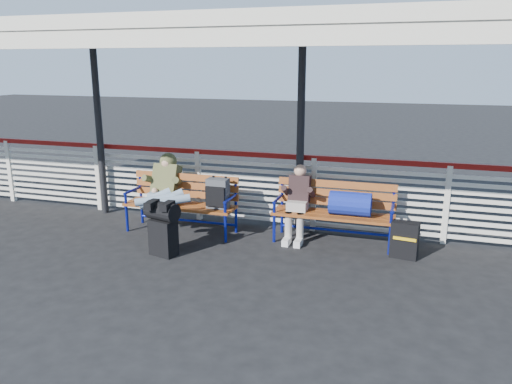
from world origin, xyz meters
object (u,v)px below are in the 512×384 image
(bench_left, at_px, (193,196))
(suitcase_side, at_px, (405,240))
(bench_right, at_px, (343,205))
(companion_person, at_px, (298,202))
(traveler_man, at_px, (163,194))
(luggage_stack, at_px, (163,226))

(bench_left, distance_m, suitcase_side, 3.27)
(bench_left, relative_size, bench_right, 1.00)
(bench_left, relative_size, suitcase_side, 3.50)
(bench_left, relative_size, companion_person, 1.57)
(traveler_man, height_order, companion_person, traveler_man)
(bench_left, distance_m, bench_right, 2.34)
(luggage_stack, relative_size, traveler_man, 0.48)
(luggage_stack, bearing_deg, bench_right, 43.03)
(bench_right, xyz_separation_m, suitcase_side, (0.92, -0.30, -0.34))
(luggage_stack, distance_m, bench_left, 1.05)
(luggage_stack, distance_m, traveler_man, 0.81)
(luggage_stack, distance_m, bench_right, 2.64)
(bench_right, relative_size, traveler_man, 1.10)
(bench_right, distance_m, suitcase_side, 1.03)
(companion_person, bearing_deg, suitcase_side, -10.54)
(traveler_man, distance_m, companion_person, 2.07)
(luggage_stack, height_order, bench_right, bench_right)
(companion_person, relative_size, suitcase_side, 2.23)
(luggage_stack, xyz_separation_m, companion_person, (1.65, 1.23, 0.17))
(luggage_stack, bearing_deg, suitcase_side, 31.15)
(bench_left, bearing_deg, suitcase_side, -1.80)
(suitcase_side, bearing_deg, companion_person, 177.99)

